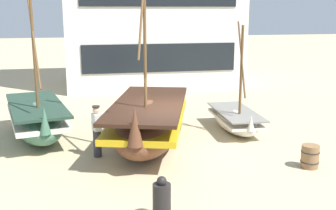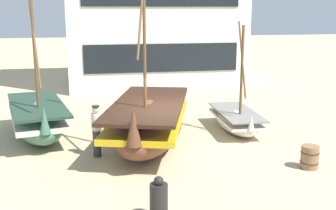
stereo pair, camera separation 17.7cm
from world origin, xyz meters
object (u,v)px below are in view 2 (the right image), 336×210
(fishing_boat_near_left, at_px, (38,119))
(fishing_boat_far_right, at_px, (236,120))
(capstan_winch, at_px, (159,202))
(wooden_barrel, at_px, (310,157))
(fisherman_by_hull, at_px, (97,131))
(fishing_boat_centre_large, at_px, (149,122))

(fishing_boat_near_left, relative_size, fishing_boat_far_right, 1.36)
(capstan_winch, height_order, wooden_barrel, capstan_winch)
(fishing_boat_far_right, bearing_deg, fisherman_by_hull, -160.53)
(fishing_boat_far_right, xyz_separation_m, wooden_barrel, (0.78, -4.17, -0.10))
(fishing_boat_near_left, bearing_deg, wooden_barrel, -29.97)
(fishing_boat_near_left, xyz_separation_m, capstan_winch, (3.34, -6.98, -0.30))
(capstan_winch, relative_size, wooden_barrel, 1.47)
(fishing_boat_centre_large, relative_size, fishing_boat_far_right, 1.89)
(fishing_boat_far_right, xyz_separation_m, capstan_winch, (-4.15, -6.37, -0.03))
(fishing_boat_centre_large, bearing_deg, fishing_boat_far_right, 18.81)
(fisherman_by_hull, bearing_deg, wooden_barrel, -19.98)
(fishing_boat_near_left, bearing_deg, fishing_boat_centre_large, -25.47)
(capstan_winch, bearing_deg, wooden_barrel, 24.09)
(fishing_boat_far_right, height_order, capstan_winch, fishing_boat_far_right)
(fishing_boat_near_left, xyz_separation_m, fishing_boat_far_right, (7.49, -0.61, -0.26))
(wooden_barrel, bearing_deg, capstan_winch, -155.91)
(fishing_boat_far_right, xyz_separation_m, fisherman_by_hull, (-5.41, -1.91, 0.38))
(fisherman_by_hull, bearing_deg, fishing_boat_near_left, 129.55)
(fisherman_by_hull, relative_size, capstan_winch, 1.64)
(fisherman_by_hull, height_order, capstan_winch, fisherman_by_hull)
(fisherman_by_hull, bearing_deg, capstan_winch, -74.23)
(fishing_boat_centre_large, relative_size, wooden_barrel, 11.40)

